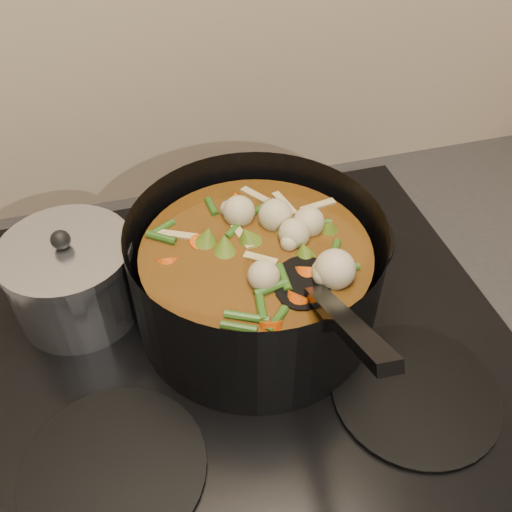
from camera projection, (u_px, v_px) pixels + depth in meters
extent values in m
cube|color=brown|center=(246.00, 508.00, 1.02)|extent=(2.60, 0.60, 0.86)
cube|color=black|center=(242.00, 356.00, 0.70)|extent=(2.64, 0.64, 0.05)
cube|color=black|center=(241.00, 338.00, 0.68)|extent=(0.62, 0.54, 0.02)
cylinder|color=black|center=(114.00, 469.00, 0.55)|extent=(0.18, 0.18, 0.01)
cylinder|color=black|center=(415.00, 392.00, 0.61)|extent=(0.18, 0.18, 0.01)
cylinder|color=black|center=(95.00, 281.00, 0.73)|extent=(0.18, 0.18, 0.01)
cylinder|color=black|center=(329.00, 236.00, 0.79)|extent=(0.18, 0.18, 0.01)
cylinder|color=black|center=(256.00, 273.00, 0.65)|extent=(0.34, 0.34, 0.14)
cylinder|color=black|center=(256.00, 311.00, 0.69)|extent=(0.28, 0.28, 0.01)
cylinder|color=#5C3A0F|center=(256.00, 280.00, 0.65)|extent=(0.26, 0.26, 0.10)
cylinder|color=#EC500B|center=(289.00, 246.00, 0.63)|extent=(0.03, 0.03, 0.03)
cylinder|color=#EC500B|center=(279.00, 216.00, 0.67)|extent=(0.04, 0.04, 0.03)
cylinder|color=#EC500B|center=(218.00, 203.00, 0.68)|extent=(0.04, 0.04, 0.03)
cylinder|color=#EC500B|center=(210.00, 246.00, 0.63)|extent=(0.03, 0.03, 0.03)
cylinder|color=#EC500B|center=(195.00, 287.00, 0.58)|extent=(0.04, 0.03, 0.03)
cylinder|color=#EC500B|center=(257.00, 277.00, 0.60)|extent=(0.04, 0.04, 0.03)
cylinder|color=#EC500B|center=(307.00, 279.00, 0.59)|extent=(0.03, 0.04, 0.03)
cylinder|color=#EC500B|center=(339.00, 238.00, 0.64)|extent=(0.03, 0.03, 0.03)
cylinder|color=#EC500B|center=(275.00, 224.00, 0.66)|extent=(0.04, 0.04, 0.03)
cylinder|color=#EC500B|center=(225.00, 209.00, 0.68)|extent=(0.04, 0.04, 0.03)
cylinder|color=#EC500B|center=(223.00, 247.00, 0.63)|extent=(0.03, 0.03, 0.03)
cylinder|color=#EC500B|center=(206.00, 280.00, 0.59)|extent=(0.04, 0.04, 0.03)
sphere|color=tan|center=(308.00, 234.00, 0.63)|extent=(0.04, 0.04, 0.04)
sphere|color=tan|center=(250.00, 209.00, 0.66)|extent=(0.04, 0.04, 0.04)
sphere|color=tan|center=(201.00, 242.00, 0.62)|extent=(0.04, 0.04, 0.04)
sphere|color=tan|center=(245.00, 283.00, 0.57)|extent=(0.04, 0.04, 0.04)
sphere|color=tan|center=(309.00, 256.00, 0.60)|extent=(0.04, 0.04, 0.04)
sphere|color=tan|center=(281.00, 213.00, 0.65)|extent=(0.04, 0.04, 0.04)
cone|color=#53701C|center=(208.00, 291.00, 0.57)|extent=(0.04, 0.04, 0.03)
cone|color=#53701C|center=(303.00, 291.00, 0.57)|extent=(0.04, 0.04, 0.03)
cone|color=#53701C|center=(324.00, 231.00, 0.64)|extent=(0.04, 0.04, 0.03)
cone|color=#53701C|center=(255.00, 200.00, 0.68)|extent=(0.04, 0.04, 0.03)
cone|color=#53701C|center=(187.00, 233.00, 0.63)|extent=(0.04, 0.04, 0.03)
cone|color=#53701C|center=(212.00, 293.00, 0.57)|extent=(0.04, 0.04, 0.03)
cone|color=#53701C|center=(307.00, 289.00, 0.57)|extent=(0.04, 0.04, 0.03)
cylinder|color=#355A1A|center=(274.00, 225.00, 0.65)|extent=(0.01, 0.04, 0.01)
cylinder|color=#355A1A|center=(229.00, 196.00, 0.68)|extent=(0.04, 0.03, 0.01)
cylinder|color=#355A1A|center=(192.00, 229.00, 0.64)|extent=(0.04, 0.02, 0.01)
cylinder|color=#355A1A|center=(203.00, 264.00, 0.60)|extent=(0.02, 0.04, 0.01)
cylinder|color=#355A1A|center=(242.00, 275.00, 0.59)|extent=(0.02, 0.04, 0.01)
cylinder|color=#355A1A|center=(301.00, 308.00, 0.56)|extent=(0.04, 0.02, 0.01)
cylinder|color=#355A1A|center=(327.00, 262.00, 0.60)|extent=(0.03, 0.03, 0.01)
cylinder|color=#355A1A|center=(302.00, 229.00, 0.64)|extent=(0.01, 0.04, 0.01)
cylinder|color=#355A1A|center=(264.00, 223.00, 0.65)|extent=(0.04, 0.03, 0.01)
cylinder|color=#355A1A|center=(210.00, 202.00, 0.68)|extent=(0.04, 0.02, 0.01)
cylinder|color=#355A1A|center=(185.00, 241.00, 0.63)|extent=(0.02, 0.04, 0.01)
cylinder|color=#355A1A|center=(210.00, 273.00, 0.59)|extent=(0.03, 0.04, 0.01)
cylinder|color=#355A1A|center=(253.00, 276.00, 0.59)|extent=(0.04, 0.02, 0.01)
cylinder|color=#355A1A|center=(321.00, 297.00, 0.57)|extent=(0.03, 0.03, 0.01)
cube|color=tan|center=(192.00, 247.00, 0.62)|extent=(0.04, 0.01, 0.00)
cube|color=tan|center=(243.00, 295.00, 0.57)|extent=(0.02, 0.04, 0.00)
cube|color=tan|center=(318.00, 264.00, 0.60)|extent=(0.04, 0.03, 0.00)
cube|color=tan|center=(285.00, 212.00, 0.66)|extent=(0.04, 0.04, 0.00)
cube|color=tan|center=(207.00, 223.00, 0.65)|extent=(0.03, 0.04, 0.00)
cube|color=tan|center=(207.00, 281.00, 0.58)|extent=(0.04, 0.02, 0.00)
ellipsoid|color=black|center=(303.00, 284.00, 0.58)|extent=(0.09, 0.10, 0.01)
cube|color=black|center=(346.00, 323.00, 0.48)|extent=(0.03, 0.17, 0.10)
cylinder|color=silver|center=(74.00, 282.00, 0.67)|extent=(0.15, 0.15, 0.09)
cylinder|color=silver|center=(64.00, 251.00, 0.63)|extent=(0.15, 0.15, 0.01)
sphere|color=black|center=(60.00, 240.00, 0.62)|extent=(0.02, 0.02, 0.02)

